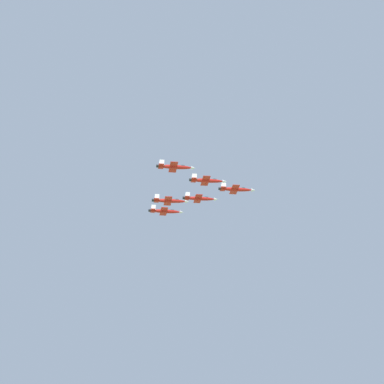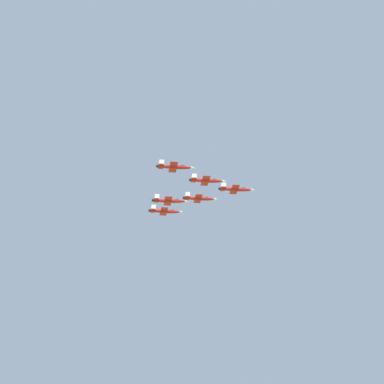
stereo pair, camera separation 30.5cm
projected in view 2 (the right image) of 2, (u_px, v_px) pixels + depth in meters
name	position (u px, v px, depth m)	size (l,w,h in m)	color
jet_lead	(236.00, 189.00, 265.05)	(12.02, 12.75, 3.26)	red
jet_left_wingman	(200.00, 198.00, 274.31)	(11.89, 12.54, 3.21)	red
jet_right_wingman	(207.00, 180.00, 252.10)	(11.67, 12.26, 3.14)	red
jet_left_outer	(165.00, 211.00, 282.76)	(12.38, 12.62, 3.28)	red
jet_right_outer	(175.00, 167.00, 239.82)	(11.60, 12.08, 3.11)	red
jet_slot_rear	(170.00, 201.00, 259.49)	(11.74, 12.47, 3.18)	red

